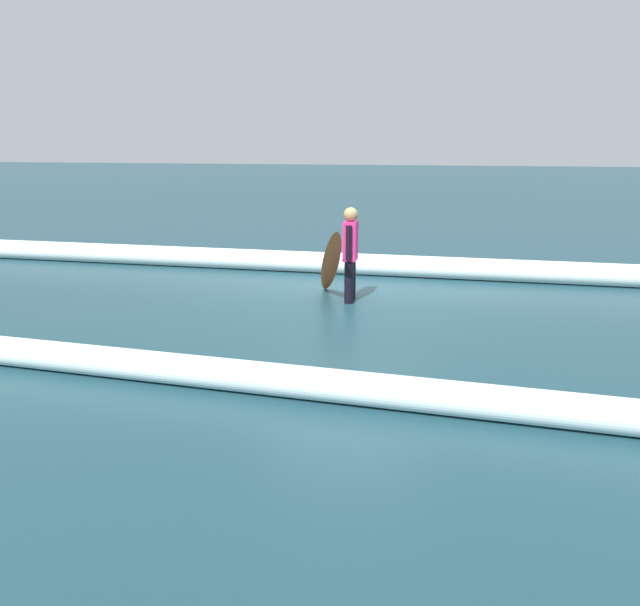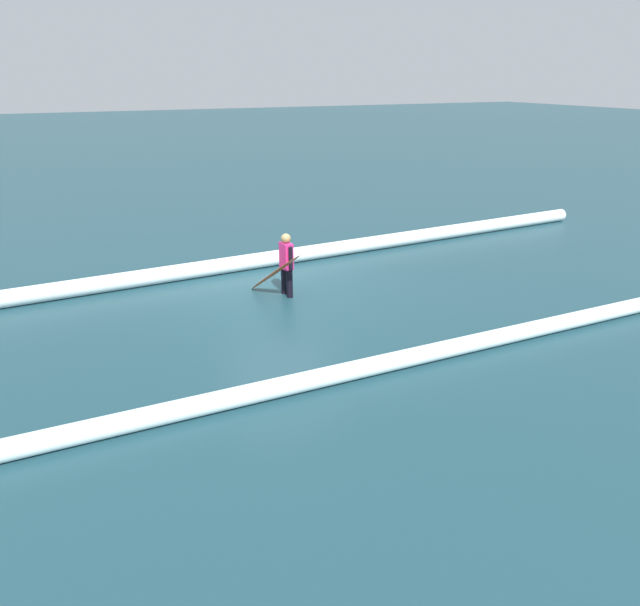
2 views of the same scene
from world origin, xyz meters
name	(u,v)px [view 2 (image 2 of 2)]	position (x,y,z in m)	size (l,w,h in m)	color
ground_plane	(277,292)	(0.00, 0.00, 0.00)	(150.12, 150.12, 0.00)	#1A3B45
surfer	(286,262)	(-0.15, 0.27, 0.82)	(0.23, 0.57, 1.47)	black
surfboard	(274,273)	(0.16, 0.30, 0.60)	(0.85, 1.66, 1.22)	#E55926
wave_crest_foreground	(236,264)	(0.42, -1.88, 0.20)	(0.40, 0.40, 23.84)	white
wave_crest_midground	(334,375)	(0.64, 4.32, 0.16)	(0.32, 0.32, 17.37)	white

